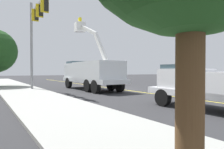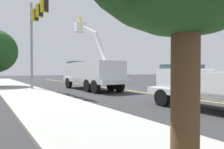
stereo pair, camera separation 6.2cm
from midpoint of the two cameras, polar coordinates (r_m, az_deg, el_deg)
The scene contains 10 objects.
ground at distance 19.25m, azimuth 1.72°, elevation -4.12°, with size 120.00×120.00×0.00m, color #2D2D30.
sidewalk_far_side at distance 16.13m, azimuth -22.50°, elevation -5.01°, with size 60.00×3.60×0.12m, color #9E9E99.
lane_centre_stripe at distance 19.25m, azimuth 1.72°, elevation -4.11°, with size 50.00×0.16×0.01m, color yellow.
utility_bucket_truck at distance 18.63m, azimuth -5.91°, elevation 0.65°, with size 8.46×3.55×6.88m.
service_pickup_truck at distance 9.89m, azimuth 26.02°, elevation -2.70°, with size 5.83×2.82×2.06m.
passing_minivan at distance 27.74m, azimuth -5.06°, elevation -0.50°, with size 5.01×2.51×1.69m.
traffic_cone_mid_front at distance 14.01m, azimuth 15.51°, elevation -4.49°, with size 0.40×0.40×0.81m.
traffic_cone_mid_rear at distance 17.77m, azimuth 2.78°, elevation -3.26°, with size 0.40×0.40×0.81m.
traffic_cone_trailing at distance 23.23m, azimuth -7.01°, elevation -2.24°, with size 0.40×0.40×0.81m.
traffic_signal_mast at distance 18.55m, azimuth -20.59°, elevation 12.49°, with size 5.36×0.99×7.89m.
Camera 2 is at (-17.08, 8.69, 1.76)m, focal length 32.42 mm.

